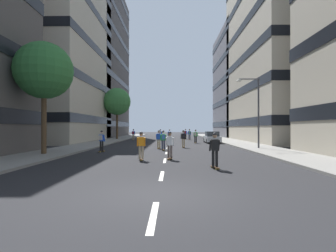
{
  "coord_description": "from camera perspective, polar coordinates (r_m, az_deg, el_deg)",
  "views": [
    {
      "loc": [
        0.42,
        -7.97,
        2.02
      ],
      "look_at": [
        0.0,
        22.09,
        2.21
      ],
      "focal_mm": 27.93,
      "sensor_mm": 36.0,
      "label": 1
    }
  ],
  "objects": [
    {
      "name": "skater_0",
      "position": [
        41.07,
        -1.68,
        -1.76
      ],
      "size": [
        0.57,
        0.92,
        1.78
      ],
      "color": "brown",
      "rests_on": "ground_plane"
    },
    {
      "name": "sidewalk_right",
      "position": [
        39.73,
        13.1,
        -3.16
      ],
      "size": [
        3.84,
        75.28,
        0.14
      ],
      "primitive_type": "cube",
      "color": "gray",
      "rests_on": "ground_plane"
    },
    {
      "name": "building_left_far",
      "position": [
        61.11,
        -17.03,
        13.23
      ],
      "size": [
        14.12,
        23.54,
        32.54
      ],
      "color": "#4C4744",
      "rests_on": "ground_plane"
    },
    {
      "name": "streetlamp_right",
      "position": [
        25.59,
        18.36,
        4.4
      ],
      "size": [
        2.13,
        0.3,
        6.5
      ],
      "color": "#3F3F44",
      "rests_on": "sidewalk_right"
    },
    {
      "name": "lane_markings",
      "position": [
        36.03,
        0.13,
        -3.57
      ],
      "size": [
        0.16,
        62.2,
        0.01
      ],
      "color": "silver",
      "rests_on": "ground_plane"
    },
    {
      "name": "skater_7",
      "position": [
        23.21,
        -1.03,
        -2.84
      ],
      "size": [
        0.55,
        0.92,
        1.78
      ],
      "color": "brown",
      "rests_on": "ground_plane"
    },
    {
      "name": "building_right_mid",
      "position": [
        43.68,
        25.2,
        15.71
      ],
      "size": [
        14.12,
        22.27,
        28.0
      ],
      "color": "#BCB29E",
      "rests_on": "ground_plane"
    },
    {
      "name": "skater_2",
      "position": [
        13.11,
        10.19,
        -4.9
      ],
      "size": [
        0.56,
        0.92,
        1.78
      ],
      "color": "brown",
      "rests_on": "ground_plane"
    },
    {
      "name": "skater_11",
      "position": [
        45.36,
        3.84,
        -1.63
      ],
      "size": [
        0.57,
        0.92,
        1.78
      ],
      "color": "brown",
      "rests_on": "ground_plane"
    },
    {
      "name": "street_tree_mid",
      "position": [
        21.4,
        -25.43,
        10.81
      ],
      "size": [
        4.13,
        4.13,
        8.11
      ],
      "color": "#4C3823",
      "rests_on": "sidewalk_left"
    },
    {
      "name": "skater_4",
      "position": [
        34.08,
        6.04,
        -2.05
      ],
      "size": [
        0.57,
        0.92,
        1.78
      ],
      "color": "brown",
      "rests_on": "ground_plane"
    },
    {
      "name": "ground_plane",
      "position": [
        35.41,
        0.12,
        -3.63
      ],
      "size": [
        164.24,
        164.24,
        0.0
      ],
      "primitive_type": "plane",
      "color": "black"
    },
    {
      "name": "skater_9",
      "position": [
        26.32,
        3.38,
        -2.55
      ],
      "size": [
        0.54,
        0.91,
        1.78
      ],
      "color": "brown",
      "rests_on": "ground_plane"
    },
    {
      "name": "sidewalk_left",
      "position": [
        39.91,
        -12.68,
        -3.15
      ],
      "size": [
        3.84,
        75.28,
        0.14
      ],
      "primitive_type": "cube",
      "color": "gray",
      "rests_on": "ground_plane"
    },
    {
      "name": "skater_6",
      "position": [
        16.59,
        0.41,
        -3.95
      ],
      "size": [
        0.56,
        0.92,
        1.78
      ],
      "color": "brown",
      "rests_on": "ground_plane"
    },
    {
      "name": "skater_10",
      "position": [
        42.92,
        -7.57,
        -1.7
      ],
      "size": [
        0.54,
        0.91,
        1.78
      ],
      "color": "brown",
      "rests_on": "ground_plane"
    },
    {
      "name": "skater_3",
      "position": [
        38.75,
        0.35,
        -1.89
      ],
      "size": [
        0.56,
        0.92,
        1.78
      ],
      "color": "brown",
      "rests_on": "ground_plane"
    },
    {
      "name": "skater_12",
      "position": [
        25.04,
        -2.01,
        -2.73
      ],
      "size": [
        0.55,
        0.92,
        1.78
      ],
      "color": "brown",
      "rests_on": "ground_plane"
    },
    {
      "name": "building_left_mid",
      "position": [
        43.82,
        -24.64,
        14.61
      ],
      "size": [
        14.12,
        19.62,
        26.44
      ],
      "color": "#BCB29E",
      "rests_on": "ground_plane"
    },
    {
      "name": "building_right_far",
      "position": [
        59.89,
        17.86,
        8.65
      ],
      "size": [
        14.12,
        18.32,
        22.59
      ],
      "color": "slate",
      "rests_on": "ground_plane"
    },
    {
      "name": "street_tree_near",
      "position": [
        45.42,
        -11.05,
        5.24
      ],
      "size": [
        4.6,
        4.6,
        8.63
      ],
      "color": "#4C3823",
      "rests_on": "sidewalk_left"
    },
    {
      "name": "parked_car_near",
      "position": [
        35.0,
        9.56,
        -2.52
      ],
      "size": [
        1.82,
        4.4,
        1.52
      ],
      "color": "#B2B7BF",
      "rests_on": "ground_plane"
    },
    {
      "name": "skater_1",
      "position": [
        16.24,
        -5.88,
        -4.02
      ],
      "size": [
        0.56,
        0.92,
        1.78
      ],
      "color": "brown",
      "rests_on": "ground_plane"
    },
    {
      "name": "skater_5",
      "position": [
        43.49,
        4.71,
        -1.68
      ],
      "size": [
        0.55,
        0.92,
        1.78
      ],
      "color": "brown",
      "rests_on": "ground_plane"
    },
    {
      "name": "skater_8",
      "position": [
        22.36,
        -14.31,
        -2.93
      ],
      "size": [
        0.57,
        0.92,
        1.78
      ],
      "color": "brown",
      "rests_on": "ground_plane"
    }
  ]
}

